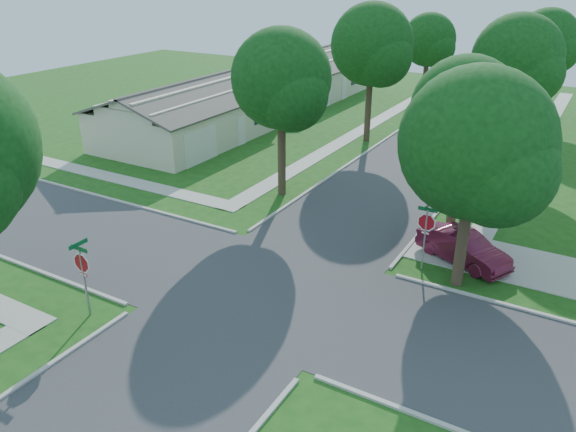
# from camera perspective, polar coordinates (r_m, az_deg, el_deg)

# --- Properties ---
(ground) EXTENTS (100.00, 100.00, 0.00)m
(ground) POSITION_cam_1_polar(r_m,az_deg,el_deg) (22.26, -2.10, -7.53)
(ground) COLOR #194B14
(ground) RESTS_ON ground
(road_ns) EXTENTS (7.00, 100.00, 0.02)m
(road_ns) POSITION_cam_1_polar(r_m,az_deg,el_deg) (22.26, -2.10, -7.52)
(road_ns) COLOR #333335
(road_ns) RESTS_ON ground
(sidewalk_ne) EXTENTS (1.20, 40.00, 0.04)m
(sidewalk_ne) POSITION_cam_1_polar(r_m,az_deg,el_deg) (43.74, 23.82, 6.63)
(sidewalk_ne) COLOR #9E9B91
(sidewalk_ne) RESTS_ON ground
(sidewalk_nw) EXTENTS (1.20, 40.00, 0.04)m
(sidewalk_nw) POSITION_cam_1_polar(r_m,az_deg,el_deg) (46.50, 8.78, 9.37)
(sidewalk_nw) COLOR #9E9B91
(sidewalk_nw) RESTS_ON ground
(driveway) EXTENTS (8.80, 3.60, 0.05)m
(driveway) POSITION_cam_1_polar(r_m,az_deg,el_deg) (25.94, 21.77, -4.44)
(driveway) COLOR #9E9B91
(driveway) RESTS_ON ground
(stop_sign_sw) EXTENTS (1.05, 0.80, 2.98)m
(stop_sign_sw) POSITION_cam_1_polar(r_m,az_deg,el_deg) (21.04, -20.19, -4.80)
(stop_sign_sw) COLOR gray
(stop_sign_sw) RESTS_ON ground
(stop_sign_ne) EXTENTS (1.05, 0.80, 2.98)m
(stop_sign_ne) POSITION_cam_1_polar(r_m,az_deg,el_deg) (23.46, 13.86, -0.91)
(stop_sign_ne) COLOR gray
(stop_sign_ne) RESTS_ON ground
(tree_e_near) EXTENTS (4.97, 4.80, 8.28)m
(tree_e_near) POSITION_cam_1_polar(r_m,az_deg,el_deg) (26.25, 17.61, 9.73)
(tree_e_near) COLOR #38281C
(tree_e_near) RESTS_ON ground
(tree_e_mid) EXTENTS (5.59, 5.40, 9.21)m
(tree_e_mid) POSITION_cam_1_polar(r_m,az_deg,el_deg) (37.75, 22.28, 14.18)
(tree_e_mid) COLOR #38281C
(tree_e_mid) RESTS_ON ground
(tree_e_far) EXTENTS (5.17, 5.00, 8.72)m
(tree_e_far) POSITION_cam_1_polar(r_m,az_deg,el_deg) (50.57, 24.77, 15.60)
(tree_e_far) COLOR #38281C
(tree_e_far) RESTS_ON ground
(tree_w_near) EXTENTS (5.38, 5.20, 8.97)m
(tree_w_near) POSITION_cam_1_polar(r_m,az_deg,el_deg) (29.58, -0.58, 13.31)
(tree_w_near) COLOR #38281C
(tree_w_near) RESTS_ON ground
(tree_w_mid) EXTENTS (5.80, 5.60, 9.56)m
(tree_w_mid) POSITION_cam_1_polar(r_m,az_deg,el_deg) (40.17, 8.59, 16.49)
(tree_w_mid) COLOR #38281C
(tree_w_mid) RESTS_ON ground
(tree_w_far) EXTENTS (4.76, 4.60, 8.04)m
(tree_w_far) POSITION_cam_1_polar(r_m,az_deg,el_deg) (52.48, 14.15, 16.73)
(tree_w_far) COLOR #38281C
(tree_w_far) RESTS_ON ground
(tree_ne_corner) EXTENTS (5.80, 5.60, 8.66)m
(tree_ne_corner) POSITION_cam_1_polar(r_m,az_deg,el_deg) (21.41, 18.65, 6.33)
(tree_ne_corner) COLOR #38281C
(tree_ne_corner) RESTS_ON ground
(house_nw_near) EXTENTS (8.42, 13.60, 4.23)m
(house_nw_near) POSITION_cam_1_polar(r_m,az_deg,el_deg) (41.81, -9.90, 9.74)
(house_nw_near) COLOR beige
(house_nw_near) RESTS_ON ground
(house_nw_far) EXTENTS (8.42, 13.60, 4.23)m
(house_nw_far) POSITION_cam_1_polar(r_m,az_deg,el_deg) (55.58, 1.56, 13.63)
(house_nw_far) COLOR beige
(house_nw_far) RESTS_ON ground
(car_driveway) EXTENTS (4.38, 3.04, 1.37)m
(car_driveway) POSITION_cam_1_polar(r_m,az_deg,el_deg) (25.06, 17.38, -3.09)
(car_driveway) COLOR #531125
(car_driveway) RESTS_ON ground
(car_curb_east) EXTENTS (1.95, 4.51, 1.52)m
(car_curb_east) POSITION_cam_1_polar(r_m,az_deg,el_deg) (41.14, 16.59, 7.76)
(car_curb_east) COLOR black
(car_curb_east) RESTS_ON ground
(car_curb_west) EXTENTS (2.11, 4.62, 1.31)m
(car_curb_west) POSITION_cam_1_polar(r_m,az_deg,el_deg) (63.88, 19.97, 12.84)
(car_curb_west) COLOR black
(car_curb_west) RESTS_ON ground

